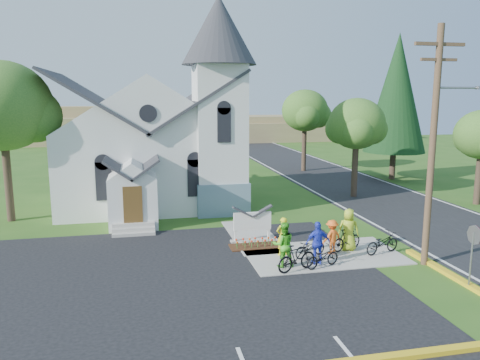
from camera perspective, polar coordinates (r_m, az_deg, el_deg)
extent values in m
plane|color=#295217|center=(21.00, 6.84, -9.82)|extent=(120.00, 120.00, 0.00)
cube|color=black|center=(18.10, -12.98, -13.35)|extent=(20.00, 16.00, 0.02)
cube|color=black|center=(38.15, 13.75, -0.91)|extent=(8.00, 90.00, 0.02)
cube|color=#AAA499|center=(21.94, 10.16, -8.95)|extent=(7.00, 4.00, 0.05)
cube|color=silver|center=(31.97, -11.09, 1.62)|extent=(11.00, 9.00, 5.00)
cube|color=slate|center=(29.39, -2.44, -1.92)|extent=(3.20, 3.20, 2.00)
cube|color=silver|center=(28.86, -2.49, 4.89)|extent=(3.00, 3.00, 9.00)
cone|color=#2A2A2F|center=(28.99, -2.59, 17.79)|extent=(4.50, 4.50, 4.00)
cube|color=silver|center=(26.56, -12.89, -2.60)|extent=(2.60, 2.40, 2.80)
cube|color=#543918|center=(25.34, -12.93, -2.98)|extent=(1.00, 0.10, 2.00)
cube|color=#AAA499|center=(23.57, 1.51, -7.37)|extent=(2.20, 0.40, 0.10)
cube|color=white|center=(23.24, -0.54, -6.33)|extent=(0.12, 0.12, 1.00)
cube|color=white|center=(23.63, 3.53, -6.07)|extent=(0.12, 0.12, 1.00)
cube|color=white|center=(23.29, 1.52, -5.03)|extent=(1.90, 0.14, 0.90)
cube|color=#381A0F|center=(22.74, 2.05, -8.07)|extent=(2.60, 1.10, 0.07)
cylinder|color=#4C3526|center=(20.94, 22.39, 3.50)|extent=(0.28, 0.28, 10.00)
cube|color=#4C3526|center=(20.92, 23.19, 14.99)|extent=(2.20, 0.14, 0.14)
cube|color=#4C3526|center=(20.87, 23.08, 13.36)|extent=(1.60, 0.12, 0.12)
cylinder|color=gray|center=(21.47, 25.31, 10.14)|extent=(2.20, 0.10, 0.10)
cylinder|color=gray|center=(19.69, 26.33, -8.83)|extent=(0.07, 0.07, 2.20)
cylinder|color=#B21414|center=(19.43, 26.68, -6.02)|extent=(0.04, 0.76, 0.76)
cylinder|color=#38271E|center=(29.95, -26.44, 0.11)|extent=(0.44, 0.44, 4.95)
ellipsoid|color=#326221|center=(29.58, -27.08, 8.06)|extent=(5.60, 5.60, 5.04)
cylinder|color=#38271E|center=(34.51, 13.81, 1.33)|extent=(0.44, 0.44, 4.05)
ellipsoid|color=#326221|center=(34.18, 14.04, 6.68)|extent=(4.00, 4.00, 3.60)
cylinder|color=#38271E|center=(45.64, 7.81, 3.92)|extent=(0.44, 0.44, 4.50)
ellipsoid|color=#326221|center=(45.39, 7.92, 8.40)|extent=(4.40, 4.40, 3.96)
cylinder|color=#38271E|center=(34.98, 27.08, 0.25)|extent=(0.44, 0.44, 3.60)
cylinder|color=#38271E|center=(42.91, 18.09, 1.70)|extent=(0.50, 0.50, 2.40)
cone|color=black|center=(42.50, 18.56, 9.99)|extent=(5.20, 5.20, 10.00)
cube|color=olive|center=(75.85, -2.67, 6.27)|extent=(60.00, 8.00, 4.00)
cube|color=olive|center=(76.83, -14.86, 6.59)|extent=(30.00, 6.00, 5.60)
cube|color=olive|center=(78.24, 9.28, 5.90)|extent=(25.00, 6.00, 3.00)
imported|color=yellow|center=(21.33, 5.23, -6.84)|extent=(0.71, 0.54, 1.76)
imported|color=black|center=(21.37, 8.53, -8.07)|extent=(1.83, 1.22, 0.91)
imported|color=green|center=(19.92, 5.31, -7.83)|extent=(0.96, 0.76, 1.93)
imported|color=black|center=(19.60, 6.94, -9.37)|extent=(1.97, 1.14, 1.14)
imported|color=blue|center=(20.40, 9.46, -7.57)|extent=(1.10, 0.46, 1.87)
imported|color=black|center=(20.20, 10.03, -9.22)|extent=(1.82, 1.16, 0.90)
imported|color=orange|center=(21.88, 11.14, -6.80)|extent=(1.15, 0.88, 1.58)
imported|color=black|center=(22.52, 12.90, -7.07)|extent=(1.81, 1.12, 1.05)
imported|color=#A8C224|center=(22.45, 13.10, -5.90)|extent=(1.14, 0.97, 1.98)
imported|color=black|center=(22.52, 16.94, -7.34)|extent=(2.01, 1.18, 1.00)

